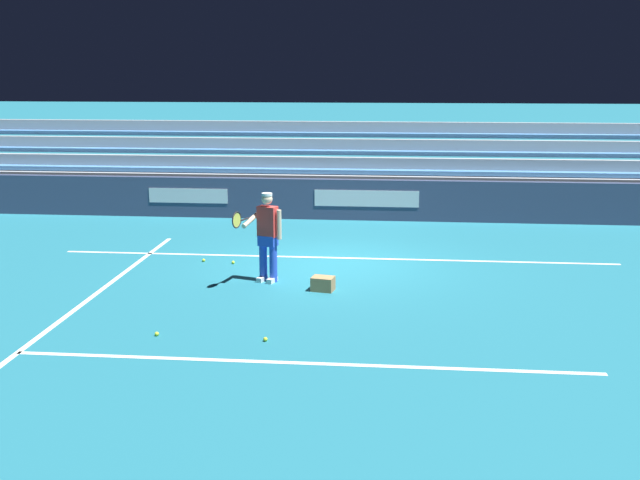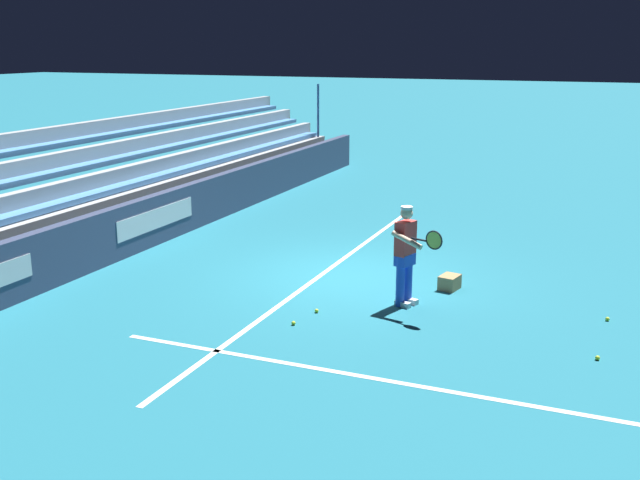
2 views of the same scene
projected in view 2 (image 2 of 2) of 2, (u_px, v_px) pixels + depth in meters
ground_plane at (348, 276)px, 14.34m from camera, size 160.00×160.00×0.00m
court_baseline_white at (324, 273)px, 14.52m from camera, size 12.00×0.10×0.01m
court_sideline_white at (536, 407)px, 9.19m from camera, size 0.10×12.00×0.01m
back_wall_sponsor_board at (137, 226)px, 15.97m from camera, size 25.46×0.25×1.10m
bleacher_stand at (68, 211)px, 16.61m from camera, size 24.19×2.40×2.95m
tennis_player at (406, 254)px, 12.55m from camera, size 0.81×0.93×1.71m
ball_box_cardboard at (450, 282)px, 13.55m from camera, size 0.45×0.37×0.26m
tennis_ball_far_right at (317, 311)px, 12.39m from camera, size 0.07×0.07×0.07m
tennis_ball_by_box at (598, 358)px, 10.54m from camera, size 0.07×0.07×0.07m
tennis_ball_far_left at (607, 319)px, 12.02m from camera, size 0.07×0.07×0.07m
tennis_ball_on_baseline at (293, 323)px, 11.85m from camera, size 0.07×0.07×0.07m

